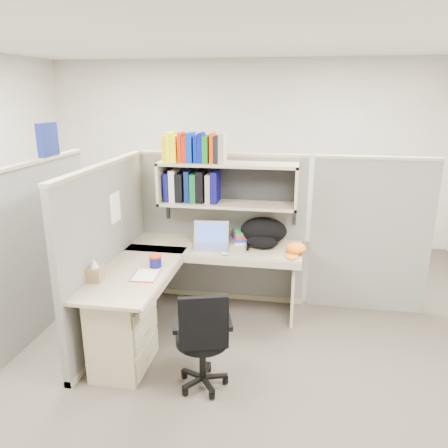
% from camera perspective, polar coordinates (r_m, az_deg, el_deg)
% --- Properties ---
extents(ground, '(6.00, 6.00, 0.00)m').
position_cam_1_polar(ground, '(4.26, -2.56, -14.67)').
color(ground, '#3C372F').
rests_on(ground, ground).
extents(room_shell, '(6.00, 6.00, 6.00)m').
position_cam_1_polar(room_shell, '(3.68, -2.89, 7.35)').
color(room_shell, '#B0AC9E').
rests_on(room_shell, ground).
extents(cubicle, '(3.79, 1.84, 1.95)m').
position_cam_1_polar(cubicle, '(4.37, -6.14, -0.82)').
color(cubicle, slate).
rests_on(cubicle, ground).
extents(desk, '(1.74, 1.75, 0.73)m').
position_cam_1_polar(desk, '(3.91, -9.52, -10.61)').
color(desk, gray).
rests_on(desk, ground).
extents(laptop, '(0.39, 0.39, 0.25)m').
position_cam_1_polar(laptop, '(4.34, -1.83, -1.57)').
color(laptop, '#ACACB0').
rests_on(laptop, desk).
extents(backpack, '(0.53, 0.45, 0.28)m').
position_cam_1_polar(backpack, '(4.42, 5.12, -1.11)').
color(backpack, black).
rests_on(backpack, desk).
extents(orange_cap, '(0.26, 0.28, 0.11)m').
position_cam_1_polar(orange_cap, '(4.27, 9.39, -3.14)').
color(orange_cap, orange).
rests_on(orange_cap, desk).
extents(snack_canister, '(0.11, 0.11, 0.11)m').
position_cam_1_polar(snack_canister, '(3.95, -8.95, -4.75)').
color(snack_canister, '#0E1052').
rests_on(snack_canister, desk).
extents(tissue_box, '(0.12, 0.12, 0.19)m').
position_cam_1_polar(tissue_box, '(3.76, -16.51, -5.79)').
color(tissue_box, '#917252').
rests_on(tissue_box, desk).
extents(mouse, '(0.10, 0.08, 0.03)m').
position_cam_1_polar(mouse, '(4.18, 0.02, -3.87)').
color(mouse, '#8BA1C5').
rests_on(mouse, desk).
extents(paper_cup, '(0.08, 0.08, 0.10)m').
position_cam_1_polar(paper_cup, '(4.53, -0.35, -1.77)').
color(paper_cup, white).
rests_on(paper_cup, desk).
extents(book_stack, '(0.26, 0.30, 0.12)m').
position_cam_1_polar(book_stack, '(4.55, 2.30, -1.55)').
color(book_stack, slate).
rests_on(book_stack, desk).
extents(loose_paper, '(0.21, 0.27, 0.00)m').
position_cam_1_polar(loose_paper, '(3.80, -10.21, -6.57)').
color(loose_paper, silver).
rests_on(loose_paper, desk).
extents(task_chair, '(0.49, 0.46, 0.86)m').
position_cam_1_polar(task_chair, '(3.48, -2.77, -16.67)').
color(task_chair, black).
rests_on(task_chair, ground).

